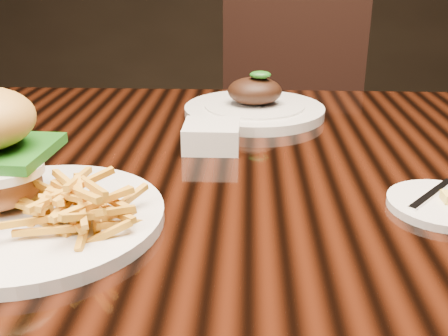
{
  "coord_description": "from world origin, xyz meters",
  "views": [
    {
      "loc": [
        0.03,
        -0.72,
        1.03
      ],
      "look_at": [
        0.01,
        -0.17,
        0.81
      ],
      "focal_mm": 42.0,
      "sensor_mm": 36.0,
      "label": 1
    }
  ],
  "objects_px": {
    "dining_table": "(224,208)",
    "chair_far": "(288,123)",
    "burger_plate": "(22,184)",
    "far_dish": "(254,107)"
  },
  "relations": [
    {
      "from": "burger_plate",
      "to": "chair_far",
      "type": "xyz_separation_m",
      "value": [
        0.38,
        1.09,
        -0.26
      ]
    },
    {
      "from": "burger_plate",
      "to": "far_dish",
      "type": "distance_m",
      "value": 0.52
    },
    {
      "from": "dining_table",
      "to": "chair_far",
      "type": "height_order",
      "value": "chair_far"
    },
    {
      "from": "burger_plate",
      "to": "chair_far",
      "type": "bearing_deg",
      "value": 85.96
    },
    {
      "from": "dining_table",
      "to": "burger_plate",
      "type": "height_order",
      "value": "burger_plate"
    },
    {
      "from": "dining_table",
      "to": "burger_plate",
      "type": "relative_size",
      "value": 5.53
    },
    {
      "from": "dining_table",
      "to": "far_dish",
      "type": "distance_m",
      "value": 0.27
    },
    {
      "from": "dining_table",
      "to": "chair_far",
      "type": "xyz_separation_m",
      "value": [
        0.16,
        0.89,
        -0.13
      ]
    },
    {
      "from": "burger_plate",
      "to": "chair_far",
      "type": "relative_size",
      "value": 0.3
    },
    {
      "from": "chair_far",
      "to": "dining_table",
      "type": "bearing_deg",
      "value": -92.64
    }
  ]
}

